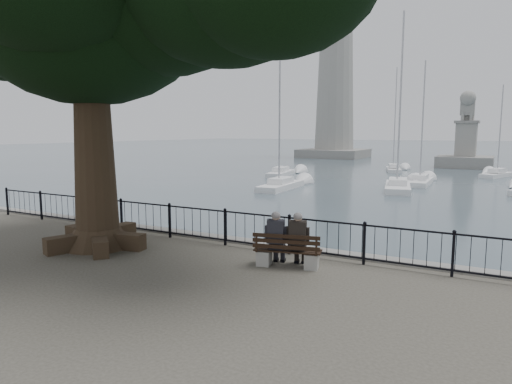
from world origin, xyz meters
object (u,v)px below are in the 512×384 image
Objects in this scene: bench at (287,255)px; lighthouse at (335,78)px; lion_monument at (466,148)px; person_left at (277,240)px; person_right at (299,242)px.

lighthouse is (-19.44, 60.59, 11.16)m from bench.
lion_monument is at bearing 89.34° from bench.
lion_monument is (0.56, 48.52, 0.91)m from bench.
person_left is at bearing 174.99° from bench.
bench is 0.19× the size of lion_monument.
person_left is (-0.29, 0.03, 0.32)m from bench.
lighthouse is 3.36× the size of lion_monument.
lion_monument is (20.00, -12.07, -10.24)m from lighthouse.
lighthouse reaches higher than lion_monument.
person_left is 1.00× the size of person_right.
lighthouse is at bearing 107.55° from person_left.
lion_monument is at bearing 89.60° from person_right.
person_right is at bearing -90.40° from lion_monument.
person_left is at bearing -72.45° from lighthouse.
lion_monument is at bearing -31.11° from lighthouse.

